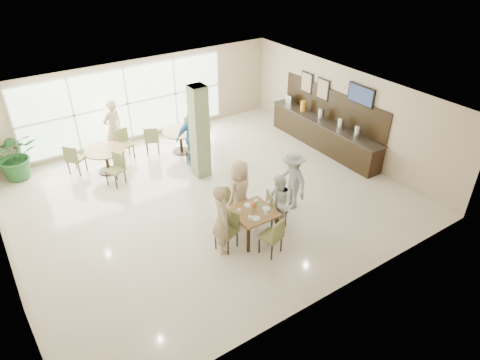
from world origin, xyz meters
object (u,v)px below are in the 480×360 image
potted_plant (15,155)px  teen_left (222,219)px  main_table (253,214)px  round_table_left (106,154)px  round_table_right (181,136)px  teen_far (240,192)px  adult_standing (114,128)px  adult_b (203,124)px  adult_a (192,138)px  teen_standing (292,180)px  teen_right (279,203)px  buffet_counter (324,132)px

potted_plant → teen_left: 6.97m
main_table → round_table_left: (-1.88, 5.02, -0.07)m
round_table_right → teen_left: (-1.45, -4.93, 0.29)m
potted_plant → teen_far: teen_far is taller
main_table → adult_standing: size_ratio=0.51×
main_table → potted_plant: (-4.18, 6.13, 0.08)m
adult_b → main_table: bearing=-12.0°
teen_far → adult_a: adult_a is taller
teen_left → teen_far: size_ratio=1.03×
potted_plant → teen_standing: (5.76, -5.66, 0.09)m
adult_b → adult_a: bearing=-40.4°
teen_left → teen_right: (1.57, -0.07, -0.13)m
round_table_left → teen_right: bearing=-63.0°
round_table_left → potted_plant: potted_plant is taller
buffet_counter → teen_far: buffet_counter is taller
teen_right → potted_plant: bearing=-126.9°
adult_standing → round_table_left: bearing=35.2°
round_table_right → teen_far: 4.24m
buffet_counter → teen_right: bearing=-146.6°
round_table_left → adult_standing: bearing=55.2°
teen_left → main_table: bearing=-71.9°
round_table_right → adult_a: 1.00m
main_table → teen_standing: bearing=16.7°
adult_b → teen_left: bearing=-20.7°
buffet_counter → potted_plant: 9.57m
buffet_counter → teen_right: 4.79m
teen_right → adult_standing: size_ratio=0.79×
round_table_left → teen_far: size_ratio=0.70×
teen_standing → adult_b: size_ratio=1.03×
round_table_right → adult_standing: 2.12m
buffet_counter → teen_standing: buffet_counter is taller
buffet_counter → teen_standing: bearing=-146.2°
teen_standing → round_table_left: bearing=-139.5°
buffet_counter → teen_right: buffet_counter is taller
round_table_left → teen_left: (1.02, -5.02, 0.28)m
buffet_counter → round_table_right: bearing=150.1°
teen_right → adult_a: (-0.18, 4.06, 0.16)m
adult_standing → teen_left: bearing=73.9°
teen_far → round_table_left: bearing=-87.9°
teen_far → adult_a: 3.29m
teen_far → main_table: bearing=58.6°
teen_standing → adult_a: 3.67m
round_table_right → adult_standing: bearing=152.0°
teen_standing → teen_left: bearing=-75.8°
teen_left → round_table_right: bearing=2.2°
potted_plant → teen_standing: bearing=-44.5°
round_table_right → buffet_counter: size_ratio=0.25×
main_table → adult_b: 5.11m
round_table_right → teen_standing: 4.58m
teen_left → round_table_left: bearing=30.0°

